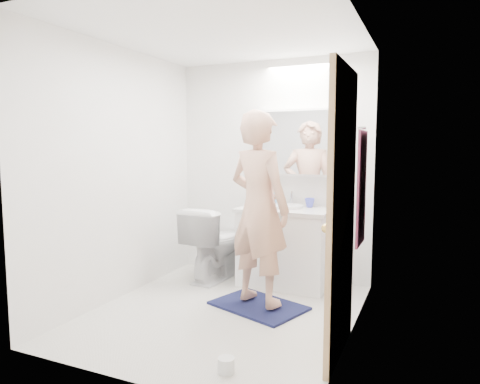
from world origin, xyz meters
The scene contains 23 objects.
floor centered at (0.00, 0.00, 0.00)m, with size 2.50×2.50×0.00m, color silver.
ceiling centered at (0.00, 0.00, 2.40)m, with size 2.50×2.50×0.00m, color white.
wall_back centered at (0.00, 1.25, 1.20)m, with size 2.50×2.50×0.00m, color white.
wall_front centered at (0.00, -1.25, 1.20)m, with size 2.50×2.50×0.00m, color white.
wall_left centered at (-1.10, 0.00, 1.20)m, with size 2.50×2.50×0.00m, color white.
wall_right centered at (1.10, 0.00, 1.20)m, with size 2.50×2.50×0.00m, color white.
vanity_cabinet centered at (0.25, 0.96, 0.39)m, with size 0.90×0.55×0.78m, color white.
countertop centered at (0.25, 0.96, 0.80)m, with size 0.95×0.58×0.04m, color silver.
sink_basin centered at (0.25, 0.99, 0.84)m, with size 0.36×0.36×0.03m, color white.
faucet centered at (0.25, 1.19, 0.90)m, with size 0.02×0.02×0.16m, color #B9B8BD.
medicine_cabinet centered at (0.30, 1.18, 1.50)m, with size 0.88×0.14×0.70m, color white.
mirror_panel centered at (0.30, 1.10, 1.50)m, with size 0.84×0.01×0.66m, color silver.
toilet centered at (-0.52, 0.85, 0.40)m, with size 0.45×0.79×0.81m, color white.
bath_rug centered at (0.24, 0.25, 0.01)m, with size 0.80×0.55×0.02m, color #14133C.
person centered at (0.24, 0.25, 0.91)m, with size 0.63×0.41×1.73m, color tan.
door centered at (1.08, -0.35, 1.00)m, with size 0.04×0.80×2.00m, color tan.
door_knob centered at (1.04, -0.65, 0.95)m, with size 0.06×0.06×0.06m, color gold.
towel centered at (1.08, 0.55, 1.10)m, with size 0.02×0.42×1.00m, color #121D3A.
towel_hook centered at (1.07, 0.55, 1.62)m, with size 0.02×0.02×0.07m, color silver.
soap_bottle_a centered at (-0.08, 1.11, 0.92)m, with size 0.08×0.08×0.20m, color #D2CF88.
soap_bottle_b centered at (0.07, 1.15, 0.90)m, with size 0.08×0.08×0.17m, color #60A1CF.
toothbrush_cup centered at (0.47, 1.12, 0.87)m, with size 0.10×0.10×0.10m, color #444DCE.
toilet_paper_roll centered at (0.46, -0.91, 0.05)m, with size 0.11×0.11×0.10m, color silver.
Camera 1 is at (1.63, -3.30, 1.46)m, focal length 32.33 mm.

